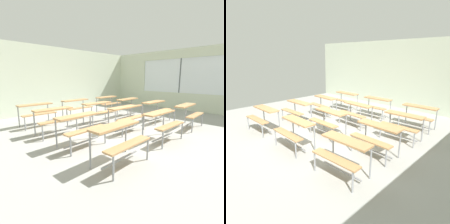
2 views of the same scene
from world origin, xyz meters
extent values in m
cube|color=#9E9E99|center=(0.00, 0.00, -0.03)|extent=(10.00, 9.00, 0.05)
cube|color=beige|center=(0.00, 4.50, 1.50)|extent=(10.00, 0.12, 3.00)
cube|color=tan|center=(-1.51, -1.15, 0.72)|extent=(1.11, 0.35, 0.04)
cube|color=tan|center=(-1.50, -1.47, 0.44)|extent=(1.11, 0.25, 0.03)
cylinder|color=gray|center=(-2.01, -1.02, 0.36)|extent=(0.04, 0.04, 0.72)
cylinder|color=gray|center=(-1.01, -1.00, 0.36)|extent=(0.04, 0.04, 0.72)
cylinder|color=gray|center=(-2.00, -1.57, 0.22)|extent=(0.04, 0.04, 0.44)
cylinder|color=gray|center=(-1.00, -1.55, 0.22)|extent=(0.04, 0.04, 0.44)
cube|color=gray|center=(-1.51, -1.29, 0.10)|extent=(1.00, 0.06, 0.03)
cube|color=tan|center=(0.20, -1.10, 0.72)|extent=(1.11, 0.34, 0.04)
cube|color=tan|center=(0.19, -1.42, 0.44)|extent=(1.10, 0.24, 0.03)
cylinder|color=gray|center=(-0.30, -0.95, 0.36)|extent=(0.04, 0.04, 0.72)
cylinder|color=gray|center=(0.70, -0.97, 0.36)|extent=(0.04, 0.04, 0.72)
cylinder|color=gray|center=(-0.31, -1.50, 0.22)|extent=(0.04, 0.04, 0.44)
cylinder|color=gray|center=(0.69, -1.52, 0.22)|extent=(0.04, 0.04, 0.44)
cube|color=gray|center=(0.20, -1.24, 0.10)|extent=(1.00, 0.05, 0.03)
cube|color=tan|center=(1.89, -1.09, 0.72)|extent=(1.11, 0.37, 0.04)
cube|color=tan|center=(1.91, -1.41, 0.44)|extent=(1.11, 0.27, 0.03)
cylinder|color=gray|center=(1.39, -0.97, 0.36)|extent=(0.04, 0.04, 0.72)
cylinder|color=gray|center=(2.38, -0.93, 0.36)|extent=(0.04, 0.04, 0.72)
cylinder|color=gray|center=(1.41, -1.52, 0.22)|extent=(0.04, 0.04, 0.44)
cylinder|color=gray|center=(2.41, -1.48, 0.22)|extent=(0.04, 0.04, 0.44)
cube|color=gray|center=(1.90, -1.23, 0.10)|extent=(1.00, 0.08, 0.03)
cube|color=tan|center=(-1.49, 0.09, 0.72)|extent=(1.11, 0.35, 0.04)
cube|color=tan|center=(-1.48, -0.23, 0.44)|extent=(1.11, 0.25, 0.03)
cylinder|color=gray|center=(-2.00, 0.21, 0.36)|extent=(0.04, 0.04, 0.72)
cylinder|color=gray|center=(-1.00, 0.24, 0.36)|extent=(0.04, 0.04, 0.72)
cylinder|color=gray|center=(-1.98, -0.34, 0.22)|extent=(0.04, 0.04, 0.44)
cylinder|color=gray|center=(-0.98, -0.31, 0.22)|extent=(0.04, 0.04, 0.44)
cube|color=gray|center=(-1.49, -0.05, 0.10)|extent=(1.00, 0.06, 0.03)
cube|color=tan|center=(0.17, 0.09, 0.72)|extent=(1.11, 0.34, 0.04)
cube|color=tan|center=(0.16, -0.23, 0.44)|extent=(1.10, 0.24, 0.03)
cylinder|color=gray|center=(-0.33, 0.24, 0.36)|extent=(0.04, 0.04, 0.72)
cylinder|color=gray|center=(0.67, 0.22, 0.36)|extent=(0.04, 0.04, 0.72)
cylinder|color=gray|center=(-0.34, -0.31, 0.22)|extent=(0.04, 0.04, 0.44)
cylinder|color=gray|center=(0.66, -0.33, 0.22)|extent=(0.04, 0.04, 0.44)
cube|color=gray|center=(0.17, -0.05, 0.10)|extent=(1.00, 0.05, 0.03)
cube|color=tan|center=(1.88, 0.08, 0.72)|extent=(1.11, 0.34, 0.04)
cube|color=tan|center=(1.87, -0.24, 0.44)|extent=(1.10, 0.24, 0.03)
cylinder|color=gray|center=(1.38, 0.23, 0.36)|extent=(0.04, 0.04, 0.72)
cylinder|color=gray|center=(2.38, 0.20, 0.36)|extent=(0.04, 0.04, 0.72)
cylinder|color=gray|center=(1.37, -0.32, 0.22)|extent=(0.04, 0.04, 0.44)
cylinder|color=gray|center=(2.37, -0.35, 0.22)|extent=(0.04, 0.04, 0.44)
cube|color=gray|center=(1.88, -0.06, 0.10)|extent=(1.00, 0.05, 0.03)
cube|color=tan|center=(-1.47, 1.32, 0.72)|extent=(1.11, 0.37, 0.04)
cube|color=tan|center=(-1.49, 1.00, 0.44)|extent=(1.11, 0.27, 0.03)
cylinder|color=gray|center=(-1.96, 1.48, 0.36)|extent=(0.04, 0.04, 0.72)
cylinder|color=gray|center=(-0.97, 1.43, 0.36)|extent=(0.04, 0.04, 0.72)
cylinder|color=gray|center=(-1.99, 0.93, 0.22)|extent=(0.04, 0.04, 0.44)
cylinder|color=gray|center=(-0.99, 0.88, 0.22)|extent=(0.04, 0.04, 0.44)
cube|color=gray|center=(-1.48, 1.18, 0.10)|extent=(1.00, 0.08, 0.03)
cube|color=tan|center=(0.20, 1.34, 0.72)|extent=(1.11, 0.38, 0.04)
cube|color=tan|center=(0.18, 1.02, 0.44)|extent=(1.11, 0.28, 0.03)
cylinder|color=gray|center=(-0.29, 1.51, 0.36)|extent=(0.04, 0.04, 0.72)
cylinder|color=gray|center=(0.71, 1.46, 0.36)|extent=(0.04, 0.04, 0.72)
cylinder|color=gray|center=(-0.32, 0.96, 0.22)|extent=(0.04, 0.04, 0.44)
cylinder|color=gray|center=(0.68, 0.91, 0.22)|extent=(0.04, 0.04, 0.44)
cube|color=gray|center=(0.19, 1.20, 0.10)|extent=(1.00, 0.08, 0.03)
cube|color=tan|center=(1.89, 1.34, 0.72)|extent=(1.11, 0.35, 0.04)
cube|color=tan|center=(1.90, 1.02, 0.44)|extent=(1.11, 0.25, 0.03)
cylinder|color=gray|center=(1.38, 1.46, 0.36)|extent=(0.04, 0.04, 0.72)
cylinder|color=gray|center=(2.38, 1.49, 0.36)|extent=(0.04, 0.04, 0.72)
cylinder|color=gray|center=(1.40, 0.91, 0.22)|extent=(0.04, 0.04, 0.44)
cylinder|color=gray|center=(2.40, 0.94, 0.22)|extent=(0.04, 0.04, 0.44)
cube|color=gray|center=(1.89, 1.20, 0.10)|extent=(1.00, 0.06, 0.03)
cube|color=tan|center=(-1.47, 2.58, 0.72)|extent=(1.11, 0.34, 0.04)
cube|color=tan|center=(-1.47, 2.26, 0.44)|extent=(1.10, 0.24, 0.03)
cylinder|color=gray|center=(-1.96, 2.73, 0.36)|extent=(0.04, 0.04, 0.72)
cylinder|color=gray|center=(-0.96, 2.72, 0.36)|extent=(0.04, 0.04, 0.72)
cylinder|color=gray|center=(-1.97, 2.18, 0.22)|extent=(0.04, 0.04, 0.44)
cylinder|color=gray|center=(-0.97, 2.17, 0.22)|extent=(0.04, 0.04, 0.44)
cube|color=gray|center=(-1.47, 2.44, 0.10)|extent=(1.00, 0.05, 0.03)
cube|color=tan|center=(0.13, 2.61, 0.72)|extent=(1.11, 0.34, 0.04)
cube|color=tan|center=(0.14, 2.29, 0.44)|extent=(1.10, 0.24, 0.03)
cylinder|color=gray|center=(-0.37, 2.74, 0.36)|extent=(0.04, 0.04, 0.72)
cylinder|color=gray|center=(0.63, 2.76, 0.36)|extent=(0.04, 0.04, 0.72)
cylinder|color=gray|center=(-0.36, 2.19, 0.22)|extent=(0.04, 0.04, 0.44)
cylinder|color=gray|center=(0.64, 2.21, 0.22)|extent=(0.04, 0.04, 0.44)
cube|color=gray|center=(0.13, 2.47, 0.10)|extent=(1.00, 0.05, 0.03)
cube|color=tan|center=(1.82, 2.55, 0.72)|extent=(1.11, 0.35, 0.04)
cube|color=tan|center=(1.83, 2.23, 0.44)|extent=(1.11, 0.25, 0.03)
cylinder|color=gray|center=(1.32, 2.67, 0.36)|extent=(0.04, 0.04, 0.72)
cylinder|color=gray|center=(2.32, 2.70, 0.36)|extent=(0.04, 0.04, 0.72)
cylinder|color=gray|center=(1.33, 2.12, 0.22)|extent=(0.04, 0.04, 0.44)
cylinder|color=gray|center=(2.33, 2.15, 0.22)|extent=(0.04, 0.04, 0.44)
cube|color=gray|center=(1.83, 2.41, 0.10)|extent=(1.00, 0.06, 0.03)
camera|label=1|loc=(-3.80, -3.30, 1.60)|focal=28.00mm
camera|label=2|loc=(4.28, -3.70, 2.34)|focal=31.12mm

